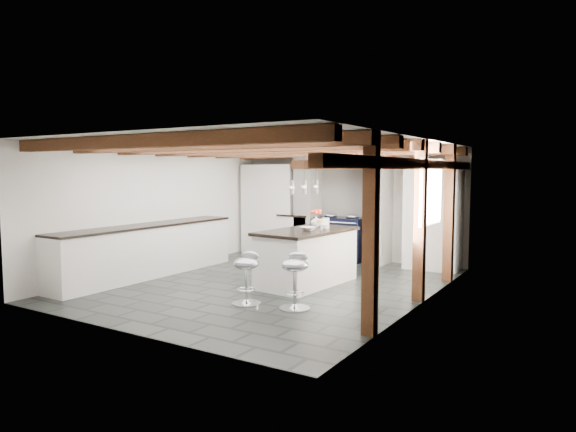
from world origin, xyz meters
The scene contains 6 objects.
ground centered at (0.00, 0.00, 0.00)m, with size 6.00×6.00×0.00m, color black.
room_shell centered at (-0.61, 1.42, 1.07)m, with size 6.00×6.03×6.00m.
range_cooker centered at (0.00, 2.68, 0.47)m, with size 1.00×0.63×0.99m.
kitchen_island centered at (0.52, 0.31, 0.46)m, with size 1.11×1.90×1.21m.
bar_stool_near centered at (1.15, -1.13, 0.48)m, with size 0.50×0.50×0.77m.
bar_stool_far centered at (0.45, -1.26, 0.46)m, with size 0.47×0.47×0.74m.
Camera 1 is at (4.62, -6.93, 1.85)m, focal length 32.00 mm.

